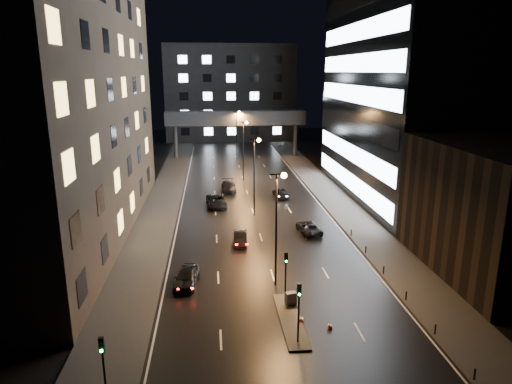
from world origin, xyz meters
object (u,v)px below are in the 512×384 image
at_px(car_away_c, 216,201).
at_px(car_toward_a, 309,227).
at_px(car_away_b, 240,238).
at_px(car_away_a, 187,277).
at_px(car_toward_b, 281,193).
at_px(utility_cabinet, 291,298).
at_px(car_away_d, 229,187).

relative_size(car_away_c, car_toward_a, 1.21).
bearing_deg(car_away_b, car_away_a, -115.68).
bearing_deg(car_toward_b, utility_cabinet, 77.74).
bearing_deg(car_away_c, utility_cabinet, -83.24).
bearing_deg(car_toward_a, car_away_d, -73.16).
bearing_deg(car_away_b, car_toward_a, 22.12).
xyz_separation_m(car_away_c, car_toward_b, (9.65, 3.89, -0.12)).
height_order(car_away_b, car_toward_b, car_away_b).
bearing_deg(car_toward_b, car_toward_a, 88.37).
distance_m(car_away_a, car_toward_a, 18.23).
distance_m(car_away_b, car_away_d, 22.51).
height_order(car_away_a, car_toward_b, car_away_a).
height_order(car_away_c, utility_cabinet, car_away_c).
height_order(car_away_a, car_away_b, car_away_a).
bearing_deg(car_away_a, utility_cabinet, -20.69).
xyz_separation_m(car_away_a, car_toward_a, (13.51, 12.23, -0.14)).
bearing_deg(car_away_d, car_away_a, -99.91).
bearing_deg(utility_cabinet, car_away_c, 88.06).
distance_m(car_away_a, car_toward_b, 30.51).
xyz_separation_m(car_away_a, car_away_b, (5.36, 9.51, -0.12)).
xyz_separation_m(car_away_a, car_toward_b, (12.59, 27.79, -0.12)).
height_order(car_away_c, car_away_d, car_away_c).
distance_m(car_away_a, car_away_b, 10.92).
xyz_separation_m(car_away_d, car_toward_b, (7.61, -4.23, -0.11)).
xyz_separation_m(car_away_c, car_toward_a, (10.57, -11.67, -0.13)).
bearing_deg(car_away_c, car_away_d, 71.69).
bearing_deg(utility_cabinet, car_away_a, 138.78).
height_order(car_away_b, car_away_d, car_away_d).
height_order(car_away_a, car_toward_a, car_away_a).
bearing_deg(car_toward_b, car_away_d, -34.11).
bearing_deg(car_toward_b, car_away_a, 60.60).
bearing_deg(car_away_b, car_toward_b, 72.12).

